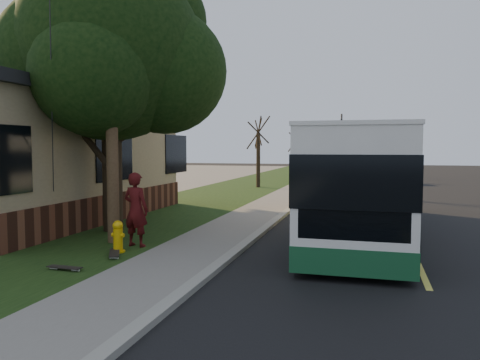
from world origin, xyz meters
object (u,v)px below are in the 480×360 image
object	(u,v)px
bare_tree_near	(258,153)
skateboard_spare	(65,268)
transit_bus	(359,179)
skateboard_main	(114,253)
bare_tree_far	(296,153)
distant_car	(375,173)
utility_pole	(110,61)
traffic_signal	(341,140)
fire_hydrant	(118,237)
skateboarder	(136,209)
leafy_tree	(114,54)
dumpster	(15,203)

from	to	relation	value
bare_tree_near	skateboard_spare	xyz separation A→B (m)	(0.70, -19.69, -2.03)
transit_bus	skateboard_main	distance (m)	7.19
bare_tree_far	distant_car	bearing A→B (deg)	-41.40
utility_pole	skateboard_main	distance (m)	4.76
traffic_signal	transit_bus	world-z (taller)	traffic_signal
skateboard_main	bare_tree_near	bearing A→B (deg)	93.12
distant_car	fire_hydrant	bearing A→B (deg)	-109.68
distant_car	bare_tree_near	bearing A→B (deg)	-143.24
fire_hydrant	distant_car	distance (m)	25.08
traffic_signal	skateboard_main	distance (m)	34.60
utility_pole	bare_tree_far	size ratio (longest dim) A/B	2.25
utility_pole	skateboarder	bearing A→B (deg)	-20.68
leafy_tree	fire_hydrant	bearing A→B (deg)	-59.33
transit_bus	traffic_signal	bearing A→B (deg)	94.23
utility_pole	bare_tree_near	bearing A→B (deg)	90.66
bare_tree_far	utility_pole	bearing A→B (deg)	-90.60
dumpster	fire_hydrant	bearing A→B (deg)	-30.38
leafy_tree	transit_bus	size ratio (longest dim) A/B	0.71
distant_car	dumpster	bearing A→B (deg)	-125.27
skateboarder	skateboard_main	bearing A→B (deg)	98.39
bare_tree_far	skateboard_spare	distance (m)	31.75
bare_tree_far	transit_bus	xyz separation A→B (m)	(5.69, -25.59, -0.42)
bare_tree_near	leafy_tree	bearing A→B (deg)	-92.50
skateboarder	bare_tree_near	bearing A→B (deg)	-78.30
skateboard_main	dumpster	distance (m)	7.02
skateboarder	dumpster	xyz separation A→B (m)	(-5.91, 2.72, -0.35)
bare_tree_near	skateboarder	bearing A→B (deg)	-86.69
skateboard_main	dumpster	xyz separation A→B (m)	(-5.91, 3.75, 0.49)
fire_hydrant	skateboard_spare	bearing A→B (deg)	-96.87
utility_pole	skateboard_main	world-z (taller)	utility_pole
utility_pole	dumpster	size ratio (longest dim) A/B	6.30
traffic_signal	skateboarder	world-z (taller)	traffic_signal
fire_hydrant	skateboarder	world-z (taller)	skateboarder
skateboard_main	traffic_signal	bearing A→B (deg)	85.01
skateboard_main	leafy_tree	bearing A→B (deg)	119.21
dumpster	distant_car	bearing A→B (deg)	60.55
transit_bus	skateboard_spare	size ratio (longest dim) A/B	14.82
bare_tree_near	skateboarder	world-z (taller)	bare_tree_near
bare_tree_near	utility_pole	bearing A→B (deg)	-89.34
skateboarder	skateboard_spare	xyz separation A→B (m)	(-0.30, -2.38, -0.86)
utility_pole	skateboard_spare	size ratio (longest dim) A/B	12.29
utility_pole	skateboard_main	bearing A→B (deg)	-58.86
fire_hydrant	bare_tree_near	xyz separation A→B (m)	(-0.90, 18.00, 1.72)
traffic_signal	dumpster	size ratio (longest dim) A/B	3.82
skateboard_spare	dumpster	xyz separation A→B (m)	(-5.61, 5.10, 0.50)
bare_tree_near	skateboarder	xyz separation A→B (m)	(1.00, -17.31, -1.17)
transit_bus	skateboard_main	world-z (taller)	transit_bus
skateboarder	dumpster	world-z (taller)	skateboarder
bare_tree_far	skateboarder	size ratio (longest dim) A/B	2.22
skateboarder	skateboard_main	xyz separation A→B (m)	(0.00, -1.03, -0.85)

